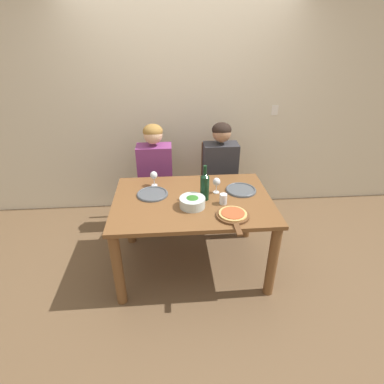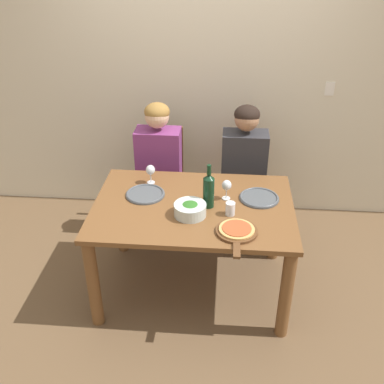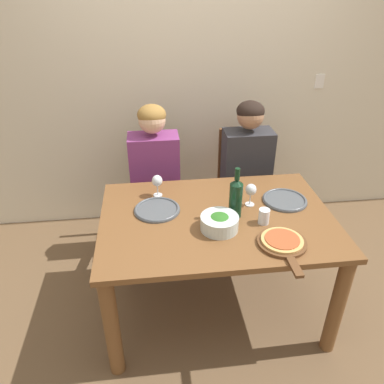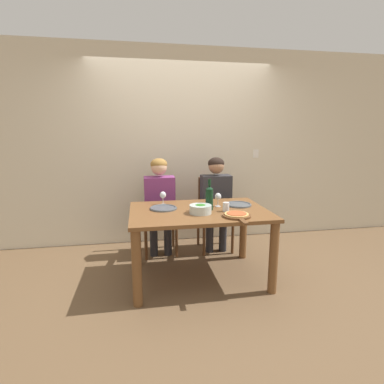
{
  "view_description": "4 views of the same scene",
  "coord_description": "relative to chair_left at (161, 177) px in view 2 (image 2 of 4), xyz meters",
  "views": [
    {
      "loc": [
        -0.19,
        -2.34,
        2.11
      ],
      "look_at": [
        -0.0,
        0.05,
        0.81
      ],
      "focal_mm": 28.0,
      "sensor_mm": 36.0,
      "label": 1
    },
    {
      "loc": [
        0.21,
        -2.7,
        2.46
      ],
      "look_at": [
        -0.01,
        0.0,
        0.87
      ],
      "focal_mm": 42.0,
      "sensor_mm": 36.0,
      "label": 2
    },
    {
      "loc": [
        -0.38,
        -1.87,
        2.05
      ],
      "look_at": [
        -0.14,
        0.16,
        0.85
      ],
      "focal_mm": 35.0,
      "sensor_mm": 36.0,
      "label": 3
    },
    {
      "loc": [
        -0.6,
        -2.97,
        1.56
      ],
      "look_at": [
        -0.05,
        0.11,
        0.93
      ],
      "focal_mm": 28.0,
      "sensor_mm": 36.0,
      "label": 4
    }
  ],
  "objects": [
    {
      "name": "ground_plane",
      "position": [
        0.36,
        -0.84,
        -0.52
      ],
      "size": [
        40.0,
        40.0,
        0.0
      ],
      "primitive_type": "plane",
      "color": "brown"
    },
    {
      "name": "back_wall",
      "position": [
        0.36,
        0.42,
        0.83
      ],
      "size": [
        10.0,
        0.06,
        2.7
      ],
      "color": "beige",
      "rests_on": "ground"
    },
    {
      "name": "dining_table",
      "position": [
        0.36,
        -0.84,
        0.11
      ],
      "size": [
        1.43,
        0.98,
        0.76
      ],
      "color": "brown",
      "rests_on": "ground"
    },
    {
      "name": "chair_left",
      "position": [
        0.0,
        0.0,
        0.0
      ],
      "size": [
        0.42,
        0.42,
        0.96
      ],
      "color": "brown",
      "rests_on": "ground"
    },
    {
      "name": "chair_right",
      "position": [
        0.73,
        0.0,
        0.0
      ],
      "size": [
        0.42,
        0.42,
        0.96
      ],
      "color": "brown",
      "rests_on": "ground"
    },
    {
      "name": "person_woman",
      "position": [
        0.0,
        -0.11,
        0.23
      ],
      "size": [
        0.47,
        0.51,
        1.24
      ],
      "color": "#28282D",
      "rests_on": "ground"
    },
    {
      "name": "person_man",
      "position": [
        0.73,
        -0.11,
        0.23
      ],
      "size": [
        0.47,
        0.51,
        1.24
      ],
      "color": "#28282D",
      "rests_on": "ground"
    },
    {
      "name": "wine_bottle",
      "position": [
        0.47,
        -0.85,
        0.38
      ],
      "size": [
        0.08,
        0.08,
        0.33
      ],
      "color": "black",
      "rests_on": "dining_table"
    },
    {
      "name": "broccoli_bowl",
      "position": [
        0.35,
        -0.97,
        0.29
      ],
      "size": [
        0.22,
        0.22,
        0.09
      ],
      "color": "silver",
      "rests_on": "dining_table"
    },
    {
      "name": "dinner_plate_left",
      "position": [
        -0.0,
        -0.74,
        0.25
      ],
      "size": [
        0.29,
        0.29,
        0.02
      ],
      "color": "#4C5156",
      "rests_on": "dining_table"
    },
    {
      "name": "dinner_plate_right",
      "position": [
        0.83,
        -0.72,
        0.25
      ],
      "size": [
        0.29,
        0.29,
        0.02
      ],
      "color": "#4C5156",
      "rests_on": "dining_table"
    },
    {
      "name": "pizza_on_board",
      "position": [
        0.67,
        -1.16,
        0.26
      ],
      "size": [
        0.27,
        0.41,
        0.04
      ],
      "color": "brown",
      "rests_on": "dining_table"
    },
    {
      "name": "wine_glass_left",
      "position": [
        0.01,
        -0.55,
        0.35
      ],
      "size": [
        0.07,
        0.07,
        0.15
      ],
      "color": "silver",
      "rests_on": "dining_table"
    },
    {
      "name": "wine_glass_right",
      "position": [
        0.59,
        -0.74,
        0.35
      ],
      "size": [
        0.07,
        0.07,
        0.15
      ],
      "color": "silver",
      "rests_on": "dining_table"
    },
    {
      "name": "water_tumbler",
      "position": [
        0.62,
        -0.94,
        0.29
      ],
      "size": [
        0.07,
        0.07,
        0.09
      ],
      "color": "silver",
      "rests_on": "dining_table"
    }
  ]
}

